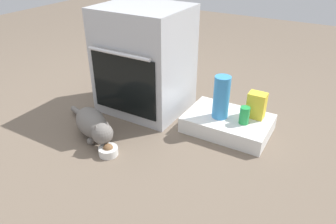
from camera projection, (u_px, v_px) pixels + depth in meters
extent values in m
plane|color=#6B5B4C|center=(111.00, 129.00, 2.27)|extent=(8.00, 8.00, 0.00)
cube|color=#B7BABF|center=(145.00, 60.00, 2.38)|extent=(0.62, 0.54, 0.79)
cube|color=black|center=(123.00, 85.00, 2.22)|extent=(0.53, 0.01, 0.43)
cylinder|color=silver|center=(118.00, 54.00, 2.08)|extent=(0.50, 0.02, 0.02)
cube|color=white|center=(228.00, 123.00, 2.23)|extent=(0.58, 0.40, 0.11)
cylinder|color=white|center=(108.00, 151.00, 2.00)|extent=(0.12, 0.12, 0.05)
sphere|color=brown|center=(108.00, 149.00, 1.99)|extent=(0.07, 0.07, 0.07)
ellipsoid|color=slate|center=(91.00, 122.00, 2.15)|extent=(0.36, 0.30, 0.18)
sphere|color=slate|center=(102.00, 134.00, 2.00)|extent=(0.14, 0.14, 0.14)
cone|color=slate|center=(107.00, 125.00, 1.99)|extent=(0.05, 0.05, 0.06)
cone|color=slate|center=(96.00, 129.00, 1.96)|extent=(0.05, 0.05, 0.06)
cylinder|color=slate|center=(79.00, 113.00, 2.36)|extent=(0.26, 0.15, 0.09)
sphere|color=slate|center=(105.00, 136.00, 2.14)|extent=(0.05, 0.05, 0.05)
sphere|color=slate|center=(91.00, 141.00, 2.09)|extent=(0.05, 0.05, 0.05)
cylinder|color=#388CD1|center=(221.00, 97.00, 2.13)|extent=(0.11, 0.11, 0.30)
cylinder|color=green|center=(244.00, 115.00, 2.10)|extent=(0.07, 0.07, 0.12)
cube|color=yellow|center=(256.00, 105.00, 2.16)|extent=(0.12, 0.09, 0.18)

